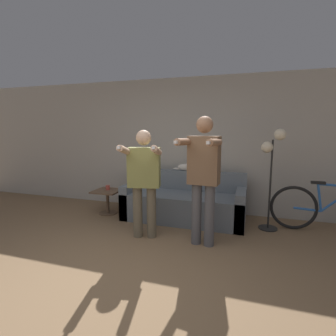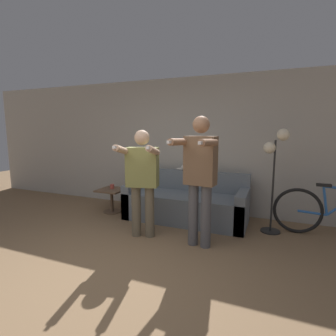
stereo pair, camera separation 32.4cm
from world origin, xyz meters
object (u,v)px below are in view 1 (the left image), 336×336
(cat, at_px, (187,167))
(floor_lamp, at_px, (273,156))
(person_left, at_px, (144,176))
(cup, at_px, (108,187))
(side_table, at_px, (107,197))
(bicycle, at_px, (330,210))
(couch, at_px, (184,203))
(person_right, at_px, (203,172))

(cat, height_order, floor_lamp, floor_lamp)
(person_left, xyz_separation_m, cup, (-1.13, 0.86, -0.43))
(person_left, height_order, floor_lamp, floor_lamp)
(cat, height_order, side_table, cat)
(bicycle, bearing_deg, cup, -177.43)
(person_left, distance_m, side_table, 1.52)
(couch, bearing_deg, cup, -176.06)
(person_right, height_order, bicycle, person_right)
(cat, relative_size, bicycle, 0.26)
(floor_lamp, relative_size, bicycle, 0.92)
(person_left, relative_size, floor_lamp, 0.99)
(person_right, bearing_deg, bicycle, 35.55)
(person_right, height_order, cat, person_right)
(couch, bearing_deg, person_left, -110.53)
(couch, height_order, person_right, person_right)
(floor_lamp, bearing_deg, bicycle, 6.81)
(floor_lamp, height_order, bicycle, floor_lamp)
(floor_lamp, distance_m, cup, 3.01)
(bicycle, bearing_deg, cat, 173.82)
(person_right, xyz_separation_m, floor_lamp, (0.93, 0.93, 0.17))
(cup, bearing_deg, person_right, -23.36)
(couch, distance_m, person_right, 1.33)
(cup, relative_size, bicycle, 0.05)
(couch, height_order, floor_lamp, floor_lamp)
(person_left, bearing_deg, cat, 62.78)
(person_left, xyz_separation_m, floor_lamp, (1.80, 0.93, 0.27))
(person_right, relative_size, cat, 3.89)
(couch, bearing_deg, side_table, -174.54)
(floor_lamp, height_order, cup, floor_lamp)
(bicycle, bearing_deg, person_left, -158.92)
(person_left, height_order, cat, person_left)
(person_right, height_order, floor_lamp, person_right)
(side_table, bearing_deg, couch, 5.46)
(person_left, relative_size, cup, 18.13)
(person_left, xyz_separation_m, cat, (0.34, 1.29, -0.02))
(person_right, height_order, side_table, person_right)
(couch, bearing_deg, floor_lamp, -1.48)
(side_table, bearing_deg, person_left, -36.47)
(person_left, bearing_deg, couch, 56.90)
(floor_lamp, distance_m, side_table, 3.05)
(couch, xyz_separation_m, side_table, (-1.48, -0.14, 0.05))
(cat, distance_m, cup, 1.58)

